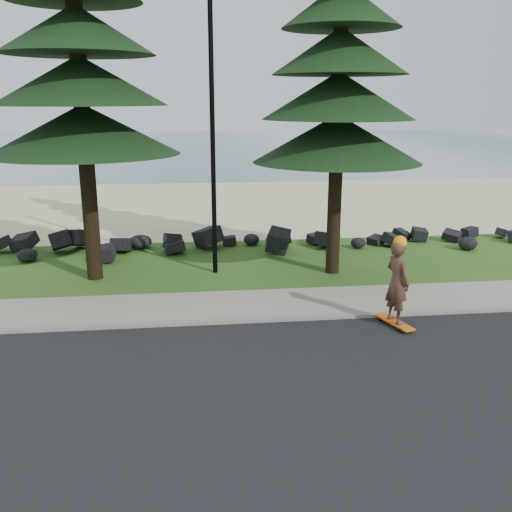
{
  "coord_description": "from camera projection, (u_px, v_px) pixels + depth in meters",
  "views": [
    {
      "loc": [
        -0.67,
        -13.26,
        5.06
      ],
      "look_at": [
        0.87,
        0.0,
        1.36
      ],
      "focal_mm": 40.0,
      "sensor_mm": 36.0,
      "label": 1
    }
  ],
  "objects": [
    {
      "name": "seawall_boulders",
      "position": [
        212.0,
        252.0,
        19.48
      ],
      "size": [
        60.0,
        2.4,
        1.1
      ],
      "primitive_type": null,
      "color": "black",
      "rests_on": "ground"
    },
    {
      "name": "lamp_post",
      "position": [
        213.0,
        132.0,
        16.08
      ],
      "size": [
        0.25,
        0.14,
        8.14
      ],
      "color": "black",
      "rests_on": "ground"
    },
    {
      "name": "beach_sand",
      "position": [
        205.0,
        205.0,
        28.0
      ],
      "size": [
        160.0,
        15.0,
        0.01
      ],
      "primitive_type": "cube",
      "color": "tan",
      "rests_on": "ground"
    },
    {
      "name": "sidewalk",
      "position": [
        221.0,
        305.0,
        14.3
      ],
      "size": [
        160.0,
        2.0,
        0.08
      ],
      "primitive_type": "cube",
      "color": "gray",
      "rests_on": "ground"
    },
    {
      "name": "ocean",
      "position": [
        195.0,
        146.0,
        62.94
      ],
      "size": [
        160.0,
        58.0,
        0.01
      ],
      "primitive_type": "cube",
      "color": "#3F6A78",
      "rests_on": "ground"
    },
    {
      "name": "skateboarder",
      "position": [
        397.0,
        282.0,
        12.8
      ],
      "size": [
        0.65,
        1.17,
        2.13
      ],
      "rotation": [
        0.0,
        0.0,
        1.9
      ],
      "color": "#DE5D0D",
      "rests_on": "ground"
    },
    {
      "name": "road",
      "position": [
        236.0,
        402.0,
        9.81
      ],
      "size": [
        160.0,
        7.0,
        0.02
      ],
      "primitive_type": "cube",
      "color": "black",
      "rests_on": "ground"
    },
    {
      "name": "ground",
      "position": [
        221.0,
        310.0,
        14.12
      ],
      "size": [
        160.0,
        160.0,
        0.0
      ],
      "primitive_type": "plane",
      "color": "#2A581B",
      "rests_on": "ground"
    },
    {
      "name": "kerb",
      "position": [
        223.0,
        322.0,
        13.24
      ],
      "size": [
        160.0,
        0.2,
        0.1
      ],
      "primitive_type": "cube",
      "color": "gray",
      "rests_on": "ground"
    }
  ]
}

